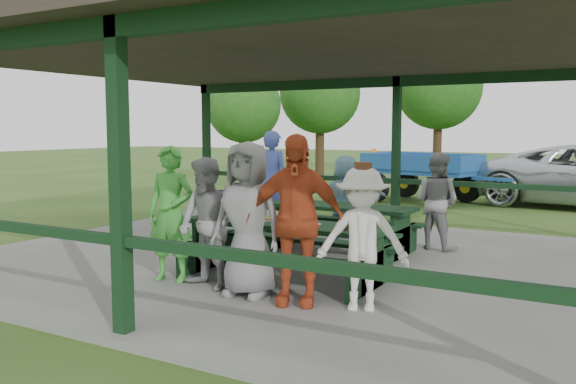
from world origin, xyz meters
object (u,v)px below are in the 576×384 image
Objects in this scene: contestant_grey_mid at (247,219)px; contestant_red at (295,220)px; picnic_table_far at (341,222)px; spectator_grey at (437,201)px; spectator_blue at (272,180)px; picnic_table_near at (284,242)px; contestant_green at (171,214)px; spectator_lblue at (346,198)px; farm_trailer at (421,176)px; contestant_grey_left at (207,224)px; contestant_white_fedora at (362,239)px.

contestant_red is (0.64, -0.00, 0.05)m from contestant_grey_mid.
spectator_grey is at bearing 37.30° from picnic_table_far.
spectator_blue reaches higher than contestant_grey_mid.
contestant_green is (-1.21, -0.82, 0.39)m from picnic_table_near.
picnic_table_near is at bearing 82.99° from spectator_grey.
picnic_table_far is 1.30× the size of contestant_grey_mid.
spectator_lblue is (-0.49, 3.84, -0.15)m from contestant_grey_mid.
picnic_table_far is at bearing 93.24° from picnic_table_near.
contestant_red reaches higher than spectator_grey.
contestant_grey_mid is (0.05, -0.93, 0.43)m from picnic_table_near.
picnic_table_near is at bearing -86.76° from picnic_table_far.
farm_trailer is at bearing 98.50° from picnic_table_far.
picnic_table_far is at bearing 88.99° from contestant_grey_mid.
contestant_red is (1.25, -0.02, 0.15)m from contestant_grey_left.
contestant_grey_left is at bearing -98.73° from picnic_table_far.
contestant_red reaches higher than contestant_grey_left.
contestant_grey_left is 3.82m from spectator_lblue.
spectator_lblue is (-0.33, 0.91, 0.29)m from picnic_table_far.
picnic_table_near is 3.93m from spectator_blue.
contestant_red is 4.01m from spectator_lblue.
contestant_red reaches higher than spectator_lblue.
spectator_blue is 3.33m from spectator_grey.
spectator_lblue is 6.98m from farm_trailer.
farm_trailer is (0.87, 6.59, -0.34)m from spectator_blue.
contestant_grey_left is at bearing -73.79° from farm_trailer.
farm_trailer is (-0.08, 10.66, -0.25)m from contestant_green.
contestant_green is at bearing 72.29° from spectator_grey.
picnic_table_far is at bearing 101.11° from contestant_white_fedora.
spectator_lblue is at bearing -70.74° from farm_trailer.
spectator_grey is at bearing 179.13° from spectator_lblue.
contestant_green is 4.46m from spectator_grey.
spectator_grey is (2.36, 3.79, -0.09)m from contestant_green.
contestant_white_fedora is at bearing 114.11° from spectator_lblue.
picnic_table_near is at bearing 73.78° from contestant_grey_left.
contestant_green reaches higher than spectator_lblue.
farm_trailer is at bearing -99.48° from spectator_blue.
contestant_grey_mid is at bearing 88.36° from spectator_grey.
contestant_white_fedora is at bearing 108.48° from spectator_grey.
spectator_grey is at bearing 65.35° from contestant_red.
picnic_table_far is at bearing 96.64° from contestant_grey_left.
contestant_grey_mid reaches higher than spectator_grey.
contestant_green is at bearing 158.95° from contestant_red.
contestant_grey_left is 2.00m from contestant_white_fedora.
contestant_grey_mid is 0.94× the size of spectator_blue.
contestant_white_fedora reaches higher than picnic_table_far.
picnic_table_near is at bearing 88.70° from contestant_grey_mid.
contestant_grey_left is at bearing 165.80° from contestant_white_fedora.
spectator_lblue reaches higher than picnic_table_far.
contestant_green is at bearing -77.24° from farm_trailer.
contestant_grey_left reaches higher than contestant_white_fedora.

